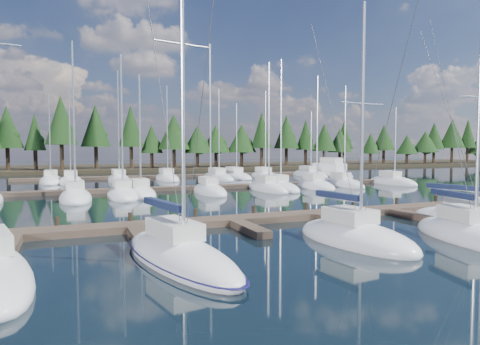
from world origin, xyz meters
name	(u,v)px	position (x,y,z in m)	size (l,w,h in m)	color
ground	(245,198)	(0.00, 30.00, 0.00)	(260.00, 260.00, 0.00)	black
far_shore	(142,167)	(0.00, 90.00, 0.30)	(220.00, 30.00, 0.60)	#2C2518
main_dock	(319,216)	(0.00, 17.36, 0.20)	(44.00, 6.13, 0.90)	brown
back_docks	(190,181)	(0.00, 49.58, 0.20)	(50.00, 21.80, 0.40)	brown
front_sailboat_1	(179,256)	(-11.22, 10.30, 0.30)	(4.50, 9.95, 15.96)	white
front_sailboat_2	(354,237)	(-2.23, 10.61, 0.28)	(3.89, 7.92, 12.46)	white
front_sailboat_3	(469,235)	(3.48, 8.82, 0.29)	(4.25, 8.38, 13.11)	white
front_sailboat_4	(475,221)	(7.51, 11.74, 0.29)	(4.40, 9.02, 13.36)	white
back_sailboat_rows	(202,183)	(0.40, 45.20, 0.26)	(47.98, 30.30, 15.97)	white
motor_yacht_right	(329,173)	(24.97, 53.49, 0.55)	(5.25, 10.53, 5.05)	white
tree_line	(139,134)	(-2.09, 80.15, 7.33)	(188.22, 11.52, 13.75)	black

